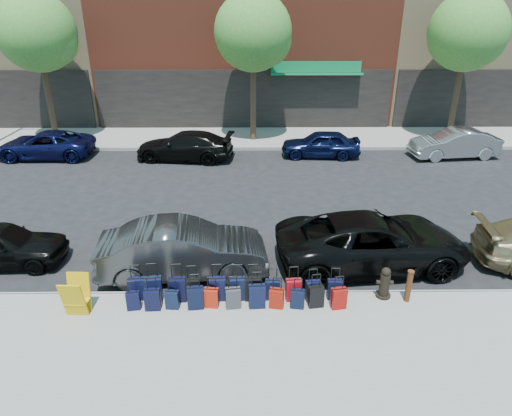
{
  "coord_description": "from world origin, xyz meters",
  "views": [
    {
      "loc": [
        0.42,
        -14.22,
        7.03
      ],
      "look_at": [
        0.54,
        -1.5,
        1.15
      ],
      "focal_mm": 32.0,
      "sensor_mm": 36.0,
      "label": 1
    }
  ],
  "objects_px": {
    "tree_right": "(470,34)",
    "car_far_2": "(321,144)",
    "bollard": "(409,286)",
    "tree_left": "(40,34)",
    "fire_hydrant": "(385,283)",
    "car_far_0": "(45,145)",
    "car_far_1": "(185,146)",
    "car_near_1": "(183,250)",
    "car_far_3": "(454,144)",
    "display_rack": "(76,296)",
    "car_near_2": "(372,241)",
    "tree_center": "(256,34)",
    "suitcase_front_5": "(238,289)"
  },
  "relations": [
    {
      "from": "tree_left",
      "to": "car_far_2",
      "type": "xyz_separation_m",
      "value": [
        13.6,
        -2.55,
        -4.77
      ]
    },
    {
      "from": "suitcase_front_5",
      "to": "car_near_2",
      "type": "bearing_deg",
      "value": 21.79
    },
    {
      "from": "tree_left",
      "to": "car_near_1",
      "type": "relative_size",
      "value": 1.58
    },
    {
      "from": "bollard",
      "to": "car_far_0",
      "type": "xyz_separation_m",
      "value": [
        -13.77,
        11.85,
        0.03
      ]
    },
    {
      "from": "tree_left",
      "to": "car_far_3",
      "type": "relative_size",
      "value": 1.75
    },
    {
      "from": "car_near_2",
      "to": "car_far_3",
      "type": "height_order",
      "value": "car_near_2"
    },
    {
      "from": "car_near_1",
      "to": "car_far_3",
      "type": "height_order",
      "value": "car_near_1"
    },
    {
      "from": "bollard",
      "to": "car_far_2",
      "type": "relative_size",
      "value": 0.23
    },
    {
      "from": "fire_hydrant",
      "to": "bollard",
      "type": "distance_m",
      "value": 0.58
    },
    {
      "from": "tree_right",
      "to": "car_far_3",
      "type": "relative_size",
      "value": 1.75
    },
    {
      "from": "car_far_2",
      "to": "car_far_0",
      "type": "bearing_deg",
      "value": -86.3
    },
    {
      "from": "display_rack",
      "to": "car_far_2",
      "type": "bearing_deg",
      "value": 61.26
    },
    {
      "from": "car_far_0",
      "to": "car_far_1",
      "type": "xyz_separation_m",
      "value": [
        6.74,
        -0.37,
        0.03
      ]
    },
    {
      "from": "display_rack",
      "to": "car_near_2",
      "type": "bearing_deg",
      "value": 20.15
    },
    {
      "from": "display_rack",
      "to": "car_far_3",
      "type": "relative_size",
      "value": 0.23
    },
    {
      "from": "display_rack",
      "to": "fire_hydrant",
      "type": "bearing_deg",
      "value": 7.25
    },
    {
      "from": "fire_hydrant",
      "to": "display_rack",
      "type": "height_order",
      "value": "display_rack"
    },
    {
      "from": "car_near_2",
      "to": "car_far_0",
      "type": "xyz_separation_m",
      "value": [
        -13.32,
        9.87,
        -0.12
      ]
    },
    {
      "from": "tree_left",
      "to": "car_far_1",
      "type": "height_order",
      "value": "tree_left"
    },
    {
      "from": "bollard",
      "to": "car_far_1",
      "type": "relative_size",
      "value": 0.19
    },
    {
      "from": "tree_left",
      "to": "car_near_1",
      "type": "bearing_deg",
      "value": -56.9
    },
    {
      "from": "bollard",
      "to": "car_far_2",
      "type": "distance_m",
      "value": 11.86
    },
    {
      "from": "tree_left",
      "to": "suitcase_front_5",
      "type": "xyz_separation_m",
      "value": [
        9.92,
        -14.28,
        -4.96
      ]
    },
    {
      "from": "tree_center",
      "to": "car_far_3",
      "type": "height_order",
      "value": "tree_center"
    },
    {
      "from": "car_near_2",
      "to": "car_far_1",
      "type": "xyz_separation_m",
      "value": [
        -6.58,
        9.5,
        -0.09
      ]
    },
    {
      "from": "car_far_1",
      "to": "car_far_3",
      "type": "relative_size",
      "value": 1.1
    },
    {
      "from": "display_rack",
      "to": "car_far_0",
      "type": "height_order",
      "value": "car_far_0"
    },
    {
      "from": "suitcase_front_5",
      "to": "car_far_2",
      "type": "xyz_separation_m",
      "value": [
        3.68,
        11.73,
        0.18
      ]
    },
    {
      "from": "tree_right",
      "to": "car_far_2",
      "type": "bearing_deg",
      "value": -160.98
    },
    {
      "from": "bollard",
      "to": "display_rack",
      "type": "distance_m",
      "value": 8.02
    },
    {
      "from": "fire_hydrant",
      "to": "car_far_2",
      "type": "bearing_deg",
      "value": 93.16
    },
    {
      "from": "suitcase_front_5",
      "to": "car_far_3",
      "type": "distance_m",
      "value": 15.33
    },
    {
      "from": "car_near_1",
      "to": "car_far_3",
      "type": "xyz_separation_m",
      "value": [
        11.61,
        10.14,
        -0.07
      ]
    },
    {
      "from": "tree_right",
      "to": "car_far_2",
      "type": "distance_m",
      "value": 9.17
    },
    {
      "from": "car_near_2",
      "to": "car_far_1",
      "type": "height_order",
      "value": "car_near_2"
    },
    {
      "from": "suitcase_front_5",
      "to": "car_far_2",
      "type": "relative_size",
      "value": 0.26
    },
    {
      "from": "car_near_2",
      "to": "car_far_0",
      "type": "bearing_deg",
      "value": 47.8
    },
    {
      "from": "fire_hydrant",
      "to": "car_far_2",
      "type": "relative_size",
      "value": 0.22
    },
    {
      "from": "tree_center",
      "to": "car_near_2",
      "type": "bearing_deg",
      "value": -75.63
    },
    {
      "from": "suitcase_front_5",
      "to": "car_near_2",
      "type": "distance_m",
      "value": 4.21
    },
    {
      "from": "display_rack",
      "to": "car_far_3",
      "type": "xyz_separation_m",
      "value": [
        13.87,
        12.09,
        0.06
      ]
    },
    {
      "from": "car_near_1",
      "to": "car_far_2",
      "type": "relative_size",
      "value": 1.23
    },
    {
      "from": "tree_left",
      "to": "fire_hydrant",
      "type": "relative_size",
      "value": 8.68
    },
    {
      "from": "tree_right",
      "to": "car_far_0",
      "type": "bearing_deg",
      "value": -172.97
    },
    {
      "from": "bollard",
      "to": "car_near_1",
      "type": "distance_m",
      "value": 5.95
    },
    {
      "from": "car_far_0",
      "to": "display_rack",
      "type": "bearing_deg",
      "value": 25.45
    },
    {
      "from": "suitcase_front_5",
      "to": "car_far_3",
      "type": "bearing_deg",
      "value": 44.43
    },
    {
      "from": "car_near_1",
      "to": "suitcase_front_5",
      "type": "bearing_deg",
      "value": -138.7
    },
    {
      "from": "car_far_3",
      "to": "tree_center",
      "type": "bearing_deg",
      "value": -112.14
    },
    {
      "from": "tree_left",
      "to": "tree_center",
      "type": "relative_size",
      "value": 1.0
    }
  ]
}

